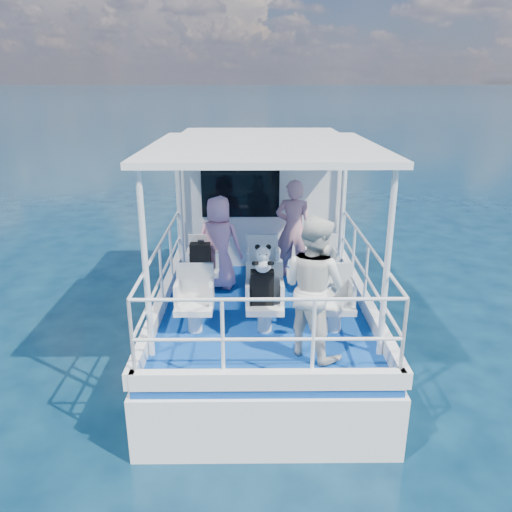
{
  "coord_description": "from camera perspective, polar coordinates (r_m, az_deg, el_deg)",
  "views": [
    {
      "loc": [
        -0.17,
        -6.91,
        3.95
      ],
      "look_at": [
        -0.11,
        -0.4,
        1.68
      ],
      "focal_mm": 35.0,
      "sensor_mm": 36.0,
      "label": 1
    }
  ],
  "objects": [
    {
      "name": "seat_port_aft",
      "position": [
        6.52,
        -7.0,
        -6.97
      ],
      "size": [
        0.48,
        0.46,
        0.38
      ],
      "primitive_type": "cube",
      "color": "silver",
      "rests_on": "deck"
    },
    {
      "name": "seat_center_aft",
      "position": [
        6.48,
        1.0,
        -6.99
      ],
      "size": [
        0.48,
        0.46,
        0.38
      ],
      "primitive_type": "cube",
      "color": "silver",
      "rests_on": "deck"
    },
    {
      "name": "compact_camera",
      "position": [
        7.47,
        -6.32,
        1.61
      ],
      "size": [
        0.09,
        0.06,
        0.06
      ],
      "primitive_type": "cube",
      "color": "black",
      "rests_on": "backpack_port"
    },
    {
      "name": "backpack_center",
      "position": [
        6.32,
        0.71,
        -3.61
      ],
      "size": [
        0.29,
        0.17,
        0.44
      ],
      "primitive_type": "cube",
      "color": "black",
      "rests_on": "seat_center_aft"
    },
    {
      "name": "canopy_posts",
      "position": [
        6.94,
        0.86,
        2.89
      ],
      "size": [
        2.77,
        2.97,
        2.2
      ],
      "color": "white",
      "rests_on": "deck"
    },
    {
      "name": "backpack_port",
      "position": [
        7.56,
        -6.37,
        -0.01
      ],
      "size": [
        0.3,
        0.17,
        0.4
      ],
      "primitive_type": "cube",
      "color": "black",
      "rests_on": "seat_port_fwd"
    },
    {
      "name": "seat_stbd_aft",
      "position": [
        6.56,
        8.93,
        -6.87
      ],
      "size": [
        0.48,
        0.46,
        0.38
      ],
      "primitive_type": "cube",
      "color": "silver",
      "rests_on": "deck"
    },
    {
      "name": "ground",
      "position": [
        7.96,
        0.74,
        -10.54
      ],
      "size": [
        2000.0,
        2000.0,
        0.0
      ],
      "primitive_type": "plane",
      "color": "#061C30",
      "rests_on": "ground"
    },
    {
      "name": "deck",
      "position": [
        8.5,
        0.62,
        -2.19
      ],
      "size": [
        2.9,
        6.9,
        0.1
      ],
      "primitive_type": "cube",
      "color": "navy",
      "rests_on": "hull"
    },
    {
      "name": "hull",
      "position": [
        8.84,
        0.6,
        -7.32
      ],
      "size": [
        3.0,
        7.0,
        1.6
      ],
      "primitive_type": "cube",
      "color": "white",
      "rests_on": "ground"
    },
    {
      "name": "passenger_port_fwd",
      "position": [
        7.68,
        -4.25,
        1.53
      ],
      "size": [
        0.62,
        0.51,
        1.45
      ],
      "primitive_type": "imported",
      "rotation": [
        0.0,
        0.0,
        2.9
      ],
      "color": "#F29CBF",
      "rests_on": "deck"
    },
    {
      "name": "passenger_stbd_aft",
      "position": [
        5.75,
        6.58,
        -3.55
      ],
      "size": [
        1.03,
        1.02,
        1.68
      ],
      "primitive_type": "imported",
      "rotation": [
        0.0,
        0.0,
        2.37
      ],
      "color": "silver",
      "rests_on": "deck"
    },
    {
      "name": "passenger_stbd_fwd",
      "position": [
        8.1,
        4.31,
        3.1
      ],
      "size": [
        0.66,
        0.51,
        1.62
      ],
      "primitive_type": "imported",
      "rotation": [
        0.0,
        0.0,
        2.91
      ],
      "color": "#D08793",
      "rests_on": "deck"
    },
    {
      "name": "railings",
      "position": [
        6.83,
        0.9,
        -2.71
      ],
      "size": [
        2.84,
        3.59,
        1.0
      ],
      "primitive_type": null,
      "color": "white",
      "rests_on": "deck"
    },
    {
      "name": "panda",
      "position": [
        6.15,
        0.79,
        -0.29
      ],
      "size": [
        0.23,
        0.19,
        0.36
      ],
      "primitive_type": null,
      "color": "white",
      "rests_on": "backpack_center"
    },
    {
      "name": "canopy",
      "position": [
        6.76,
        0.89,
        12.32
      ],
      "size": [
        3.0,
        3.2,
        0.08
      ],
      "primitive_type": "cube",
      "color": "white",
      "rests_on": "cabin"
    },
    {
      "name": "seat_port_fwd",
      "position": [
        7.7,
        -5.97,
        -2.71
      ],
      "size": [
        0.48,
        0.46,
        0.38
      ],
      "primitive_type": "cube",
      "color": "silver",
      "rests_on": "deck"
    },
    {
      "name": "cabin",
      "position": [
        9.42,
        0.49,
        7.25
      ],
      "size": [
        2.85,
        2.0,
        2.2
      ],
      "primitive_type": "cube",
      "color": "white",
      "rests_on": "deck"
    },
    {
      "name": "seat_center_fwd",
      "position": [
        7.67,
        0.74,
        -2.7
      ],
      "size": [
        0.48,
        0.46,
        0.38
      ],
      "primitive_type": "cube",
      "color": "silver",
      "rests_on": "deck"
    },
    {
      "name": "seat_stbd_fwd",
      "position": [
        7.74,
        7.43,
        -2.65
      ],
      "size": [
        0.48,
        0.46,
        0.38
      ],
      "primitive_type": "cube",
      "color": "silver",
      "rests_on": "deck"
    }
  ]
}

